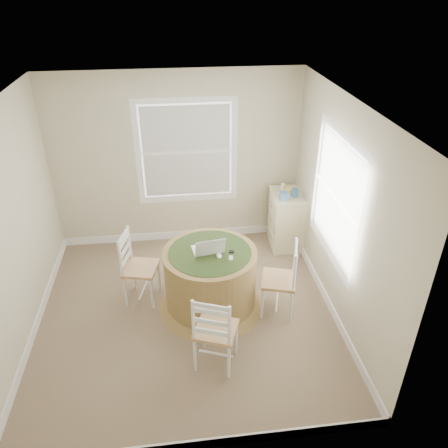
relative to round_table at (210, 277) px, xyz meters
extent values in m
cube|color=#77604C|center=(-0.31, -0.12, -0.45)|extent=(3.60, 3.60, 0.02)
cube|color=white|center=(-0.31, -0.12, 2.17)|extent=(3.60, 3.60, 0.02)
cube|color=#BDB594|center=(-0.31, 1.69, 0.86)|extent=(3.60, 0.02, 2.60)
cube|color=#BDB594|center=(-0.31, -1.93, 0.86)|extent=(3.60, 0.02, 2.60)
cube|color=#BDB594|center=(-2.12, -0.12, 0.86)|extent=(0.02, 3.60, 2.60)
cube|color=#BDB594|center=(1.50, -0.12, 0.86)|extent=(0.02, 3.60, 2.60)
cube|color=white|center=(-0.31, 1.67, -0.38)|extent=(3.60, 0.02, 0.12)
cube|color=white|center=(-0.31, -1.91, -0.38)|extent=(3.60, 0.02, 0.12)
cube|color=white|center=(-2.10, -0.12, -0.38)|extent=(0.02, 3.60, 0.12)
cube|color=white|center=(1.48, -0.12, -0.38)|extent=(0.02, 3.60, 0.12)
cylinder|color=olive|center=(0.00, 0.00, 0.00)|extent=(1.12, 1.12, 0.73)
cone|color=olive|center=(0.00, 0.00, -0.40)|extent=(1.32, 1.32, 0.08)
cylinder|color=olive|center=(0.00, 0.00, 0.35)|extent=(1.14, 1.14, 0.03)
cylinder|color=#354B20|center=(0.00, 0.00, 0.37)|extent=(0.99, 0.99, 0.01)
cone|color=#354B20|center=(0.00, 0.00, 0.31)|extent=(1.10, 1.10, 0.10)
cube|color=white|center=(-0.02, 0.06, 0.37)|extent=(0.39, 0.30, 0.02)
cube|color=silver|center=(-0.02, 0.06, 0.38)|extent=(0.31, 0.18, 0.00)
cube|color=black|center=(0.00, -0.09, 0.50)|extent=(0.36, 0.12, 0.23)
ellipsoid|color=white|center=(0.10, -0.10, 0.38)|extent=(0.08, 0.11, 0.04)
cube|color=#B7BABF|center=(0.23, -0.15, 0.37)|extent=(0.06, 0.10, 0.02)
cube|color=black|center=(0.26, -0.04, 0.38)|extent=(0.07, 0.06, 0.02)
cube|color=beige|center=(1.29, 1.30, -0.02)|extent=(0.48, 0.64, 0.84)
cube|color=beige|center=(1.29, 1.30, 0.41)|extent=(0.51, 0.67, 0.02)
cube|color=beige|center=(1.03, 1.31, -0.27)|extent=(0.03, 0.53, 0.18)
cube|color=beige|center=(1.03, 1.31, -0.02)|extent=(0.03, 0.53, 0.18)
cube|color=beige|center=(1.03, 1.31, 0.23)|extent=(0.03, 0.53, 0.18)
cube|color=#5484C1|center=(1.17, 1.14, 0.47)|extent=(0.13, 0.13, 0.10)
cube|color=#E8DA52|center=(1.33, 1.34, 0.45)|extent=(0.15, 0.11, 0.06)
cube|color=#3768A6|center=(1.36, 1.19, 0.48)|extent=(0.08, 0.08, 0.12)
cylinder|color=beige|center=(1.24, 1.48, 0.47)|extent=(0.07, 0.07, 0.09)
camera|label=1|loc=(-0.37, -4.28, 3.27)|focal=35.00mm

